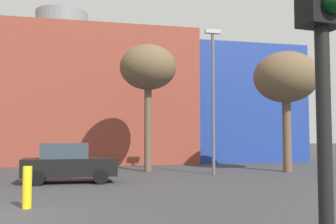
{
  "coord_description": "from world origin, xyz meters",
  "views": [
    {
      "loc": [
        2.38,
        -9.91,
        1.87
      ],
      "look_at": [
        6.76,
        9.6,
        3.17
      ],
      "focal_mm": 42.06,
      "sensor_mm": 36.0,
      "label": 1
    }
  ],
  "objects": [
    {
      "name": "building_backdrop",
      "position": [
        0.89,
        21.53,
        4.73
      ],
      "size": [
        37.08,
        10.25,
        11.65
      ],
      "color": "brown",
      "rests_on": "ground_plane"
    },
    {
      "name": "parked_car_2",
      "position": [
        1.95,
        6.98,
        0.81
      ],
      "size": [
        3.78,
        1.86,
        1.64
      ],
      "color": "black",
      "rests_on": "ground_plane"
    },
    {
      "name": "traffic_light_near_right",
      "position": [
        4.35,
        -7.05,
        2.72
      ],
      "size": [
        0.39,
        0.38,
        3.7
      ],
      "rotation": [
        0.0,
        0.0,
        -1.45
      ],
      "color": "black",
      "rests_on": "ground_plane"
    },
    {
      "name": "bare_tree_0",
      "position": [
        13.5,
        9.75,
        5.14
      ],
      "size": [
        3.54,
        3.54,
        6.63
      ],
      "color": "brown",
      "rests_on": "ground_plane"
    },
    {
      "name": "bare_tree_1",
      "position": [
        6.06,
        11.59,
        5.69
      ],
      "size": [
        3.16,
        3.16,
        7.06
      ],
      "color": "brown",
      "rests_on": "ground_plane"
    },
    {
      "name": "bollard_yellow_1",
      "position": [
        1.04,
        1.14,
        0.55
      ],
      "size": [
        0.24,
        0.24,
        1.11
      ],
      "primitive_type": "cylinder",
      "color": "yellow",
      "rests_on": "ground_plane"
    },
    {
      "name": "street_lamp",
      "position": [
        9.01,
        9.1,
        4.24
      ],
      "size": [
        0.8,
        0.24,
        7.43
      ],
      "color": "#59595E",
      "rests_on": "ground_plane"
    }
  ]
}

